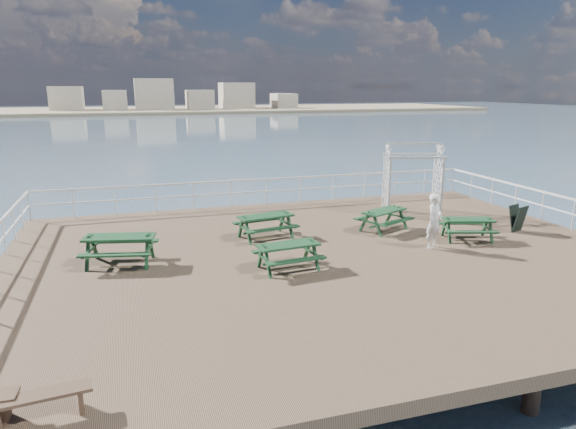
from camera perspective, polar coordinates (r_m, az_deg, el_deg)
The scene contains 12 objects.
ground at distance 14.94m, azimuth 4.37°, elevation -5.04°, with size 18.00×14.00×0.30m, color brown.
sea_backdrop at distance 148.34m, azimuth -10.48°, elevation 11.79°, with size 300.00×300.00×9.20m.
railing at distance 16.95m, azimuth 1.04°, elevation 0.92°, with size 17.77×13.76×1.10m.
picnic_table_a at distance 14.66m, azimuth -18.20°, elevation -3.10°, with size 2.14×1.87×0.90m.
picnic_table_b at distance 16.36m, azimuth -2.51°, elevation -0.77°, with size 1.96×1.69×0.85m.
picnic_table_c at distance 17.53m, azimuth 10.63°, elevation -0.11°, with size 2.03×1.88×0.80m.
picnic_table_d at distance 13.57m, azimuth 0.02°, elevation -4.06°, with size 1.75×1.47×0.79m.
picnic_table_e at distance 17.16m, azimuth 19.34°, elevation -1.06°, with size 1.87×1.67×0.76m.
flat_bench_near at distance 8.67m, azimuth -25.87°, elevation -18.07°, with size 1.47×0.51×0.41m.
trellis_arbor at distance 20.18m, azimuth 13.65°, elevation 3.55°, with size 2.38×1.72×2.67m.
sandwich_board at distance 18.74m, azimuth 24.15°, elevation -0.43°, with size 0.66×0.57×0.90m.
person at distance 15.88m, azimuth 15.96°, elevation -0.72°, with size 0.60×0.39×1.65m, color silver.
Camera 1 is at (-5.23, -13.12, 4.72)m, focal length 32.00 mm.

